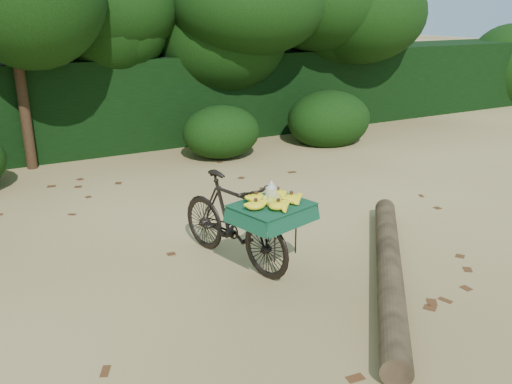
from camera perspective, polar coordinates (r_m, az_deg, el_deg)
ground at (r=6.22m, az=0.81°, el=-7.33°), size 80.00×80.00×0.00m
vendor_bicycle at (r=5.98m, az=-2.27°, el=-2.91°), size 1.05×1.86×1.04m
fallen_log at (r=5.98m, az=13.84°, el=-7.65°), size 2.53×2.95×0.26m
hedge_backdrop at (r=11.64m, az=-14.79°, el=9.16°), size 26.00×1.80×1.80m
tree_row at (r=10.59m, az=-17.67°, el=14.00°), size 14.50×2.00×4.00m
bush_clumps at (r=9.98m, az=-8.89°, el=5.37°), size 8.80×1.70×0.90m
leaf_litter at (r=6.74m, az=-1.92°, el=-5.14°), size 7.00×7.30×0.01m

